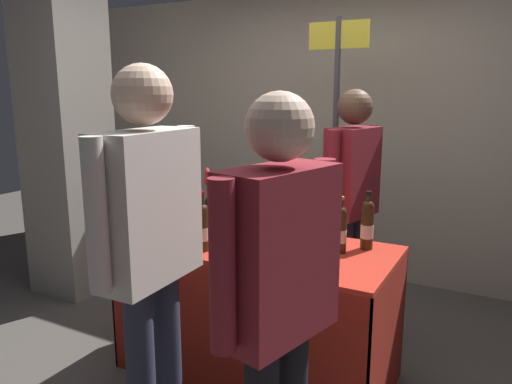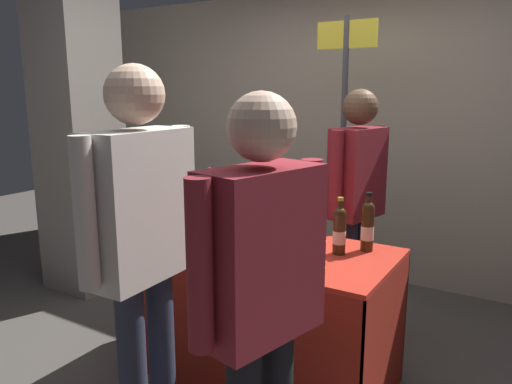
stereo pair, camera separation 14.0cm
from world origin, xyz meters
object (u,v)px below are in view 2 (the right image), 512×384
object	(u,v)px
concrete_pillar	(77,109)
tasting_table	(256,285)
display_bottle_0	(212,218)
booth_signpost	(343,135)
flower_vase	(212,212)
wine_glass_mid	(261,230)
wine_glass_near_vendor	(279,238)
featured_wine_bottle	(368,225)
vendor_presenter	(357,192)
wine_glass_near_taster	(319,248)
taster_foreground_right	(141,232)

from	to	relation	value
concrete_pillar	tasting_table	distance (m)	2.20
display_bottle_0	booth_signpost	world-z (taller)	booth_signpost
concrete_pillar	tasting_table	xyz separation A→B (m)	(1.94, -0.41, -0.95)
flower_vase	wine_glass_mid	bearing A→B (deg)	-12.91
display_bottle_0	wine_glass_near_vendor	xyz separation A→B (m)	(0.45, -0.02, -0.04)
concrete_pillar	wine_glass_near_vendor	world-z (taller)	concrete_pillar
featured_wine_bottle	concrete_pillar	bearing A→B (deg)	175.61
tasting_table	featured_wine_bottle	size ratio (longest dim) A/B	4.77
tasting_table	vendor_presenter	world-z (taller)	vendor_presenter
wine_glass_mid	booth_signpost	size ratio (longest dim) A/B	0.07
wine_glass_mid	flower_vase	distance (m)	0.41
featured_wine_bottle	flower_vase	xyz separation A→B (m)	(-0.91, -0.17, -0.01)
flower_vase	concrete_pillar	bearing A→B (deg)	167.37
tasting_table	wine_glass_mid	xyz separation A→B (m)	(0.06, -0.05, 0.35)
display_bottle_0	wine_glass_mid	world-z (taller)	display_bottle_0
wine_glass_near_vendor	booth_signpost	world-z (taller)	booth_signpost
concrete_pillar	wine_glass_mid	size ratio (longest dim) A/B	21.15
display_bottle_0	wine_glass_mid	size ratio (longest dim) A/B	2.22
display_bottle_0	flower_vase	bearing A→B (deg)	125.62
wine_glass_near_taster	wine_glass_near_vendor	bearing A→B (deg)	167.92
wine_glass_near_vendor	flower_vase	world-z (taller)	flower_vase
concrete_pillar	wine_glass_near_vendor	size ratio (longest dim) A/B	21.69
wine_glass_near_vendor	concrete_pillar	bearing A→B (deg)	166.55
concrete_pillar	taster_foreground_right	bearing A→B (deg)	-33.24
wine_glass_near_vendor	booth_signpost	size ratio (longest dim) A/B	0.06
display_bottle_0	wine_glass_near_vendor	size ratio (longest dim) A/B	2.27
display_bottle_0	taster_foreground_right	distance (m)	0.78
wine_glass_near_vendor	wine_glass_mid	size ratio (longest dim) A/B	0.98
concrete_pillar	flower_vase	size ratio (longest dim) A/B	7.50
wine_glass_mid	wine_glass_near_taster	bearing A→B (deg)	-16.40
display_bottle_0	booth_signpost	size ratio (longest dim) A/B	0.15
wine_glass_near_vendor	wine_glass_mid	world-z (taller)	wine_glass_mid
concrete_pillar	wine_glass_near_vendor	xyz separation A→B (m)	(2.15, -0.51, -0.61)
wine_glass_mid	wine_glass_near_taster	distance (m)	0.42
vendor_presenter	display_bottle_0	bearing A→B (deg)	-20.08
display_bottle_0	booth_signpost	distance (m)	1.36
featured_wine_bottle	booth_signpost	size ratio (longest dim) A/B	0.15
tasting_table	booth_signpost	world-z (taller)	booth_signpost
taster_foreground_right	display_bottle_0	bearing A→B (deg)	13.03
concrete_pillar	featured_wine_bottle	world-z (taller)	concrete_pillar
wine_glass_mid	flower_vase	world-z (taller)	flower_vase
wine_glass_near_vendor	vendor_presenter	world-z (taller)	vendor_presenter
flower_vase	taster_foreground_right	distance (m)	0.94
wine_glass_near_vendor	vendor_presenter	distance (m)	0.88
wine_glass_near_taster	booth_signpost	size ratio (longest dim) A/B	0.06
tasting_table	vendor_presenter	distance (m)	0.93
featured_wine_bottle	display_bottle_0	size ratio (longest dim) A/B	1.03
tasting_table	wine_glass_near_vendor	bearing A→B (deg)	-27.83
flower_vase	taster_foreground_right	size ratio (longest dim) A/B	0.23
featured_wine_bottle	wine_glass_near_vendor	xyz separation A→B (m)	(-0.37, -0.32, -0.05)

